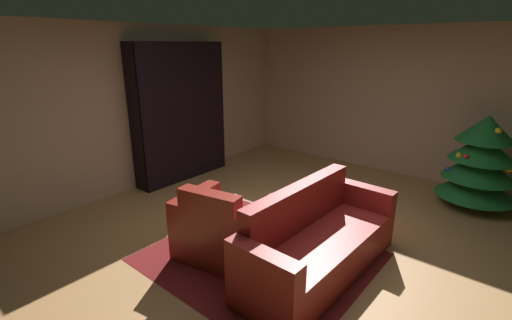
% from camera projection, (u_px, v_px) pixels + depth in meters
% --- Properties ---
extents(ground_plane, '(7.72, 7.72, 0.00)m').
position_uv_depth(ground_plane, '(289.00, 243.00, 4.18)').
color(ground_plane, '#B37E4B').
extents(wall_back, '(5.89, 0.06, 2.52)m').
position_uv_depth(wall_back, '(399.00, 102.00, 6.16)').
color(wall_back, tan).
rests_on(wall_back, ground).
extents(wall_left, '(0.06, 6.56, 2.52)m').
position_uv_depth(wall_left, '(137.00, 109.00, 5.56)').
color(wall_left, tan).
rests_on(wall_left, ground).
extents(area_rug, '(2.23, 1.99, 0.01)m').
position_uv_depth(area_rug, '(260.00, 257.00, 3.91)').
color(area_rug, maroon).
rests_on(area_rug, ground).
extents(bookshelf_unit, '(0.34, 1.70, 2.26)m').
position_uv_depth(bookshelf_unit, '(186.00, 113.00, 6.01)').
color(bookshelf_unit, black).
rests_on(bookshelf_unit, ground).
extents(armchair_red, '(1.13, 0.93, 0.86)m').
position_uv_depth(armchair_red, '(226.00, 230.00, 3.83)').
color(armchair_red, maroon).
rests_on(armchair_red, ground).
extents(couch_red, '(0.77, 1.99, 0.88)m').
position_uv_depth(couch_red, '(317.00, 244.00, 3.60)').
color(couch_red, maroon).
rests_on(couch_red, ground).
extents(coffee_table, '(0.73, 0.73, 0.42)m').
position_uv_depth(coffee_table, '(259.00, 230.00, 3.70)').
color(coffee_table, black).
rests_on(coffee_table, ground).
extents(book_stack_on_table, '(0.21, 0.19, 0.10)m').
position_uv_depth(book_stack_on_table, '(260.00, 224.00, 3.64)').
color(book_stack_on_table, '#CCC051').
rests_on(book_stack_on_table, coffee_table).
extents(bottle_on_table, '(0.08, 0.08, 0.29)m').
position_uv_depth(bottle_on_table, '(276.00, 223.00, 3.54)').
color(bottle_on_table, navy).
rests_on(bottle_on_table, coffee_table).
extents(decorated_tree, '(1.03, 1.03, 1.32)m').
position_uv_depth(decorated_tree, '(480.00, 162.00, 4.95)').
color(decorated_tree, brown).
rests_on(decorated_tree, ground).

